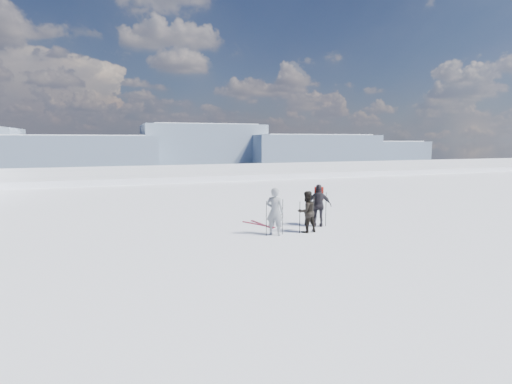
{
  "coord_description": "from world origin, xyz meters",
  "views": [
    {
      "loc": [
        -6.54,
        -9.32,
        3.34
      ],
      "look_at": [
        -2.03,
        3.0,
        1.65
      ],
      "focal_mm": 28.0,
      "sensor_mm": 36.0,
      "label": 1
    }
  ],
  "objects_px": {
    "skier_grey": "(275,211)",
    "skis_loose": "(260,224)",
    "skier_pack": "(319,206)",
    "skier_dark": "(307,212)"
  },
  "relations": [
    {
      "from": "skier_grey",
      "to": "skis_loose",
      "type": "relative_size",
      "value": 1.01
    },
    {
      "from": "skier_dark",
      "to": "skier_pack",
      "type": "height_order",
      "value": "skier_pack"
    },
    {
      "from": "skier_pack",
      "to": "skis_loose",
      "type": "distance_m",
      "value": 2.45
    },
    {
      "from": "skier_grey",
      "to": "skier_pack",
      "type": "relative_size",
      "value": 1.03
    },
    {
      "from": "skier_grey",
      "to": "skier_pack",
      "type": "distance_m",
      "value": 2.28
    },
    {
      "from": "skier_grey",
      "to": "skis_loose",
      "type": "bearing_deg",
      "value": -55.61
    },
    {
      "from": "skier_pack",
      "to": "skier_grey",
      "type": "bearing_deg",
      "value": 45.79
    },
    {
      "from": "skier_grey",
      "to": "skier_dark",
      "type": "bearing_deg",
      "value": -142.1
    },
    {
      "from": "skier_dark",
      "to": "skier_pack",
      "type": "xyz_separation_m",
      "value": [
        0.9,
        0.73,
        0.07
      ]
    },
    {
      "from": "skier_grey",
      "to": "skier_dark",
      "type": "height_order",
      "value": "skier_grey"
    }
  ]
}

